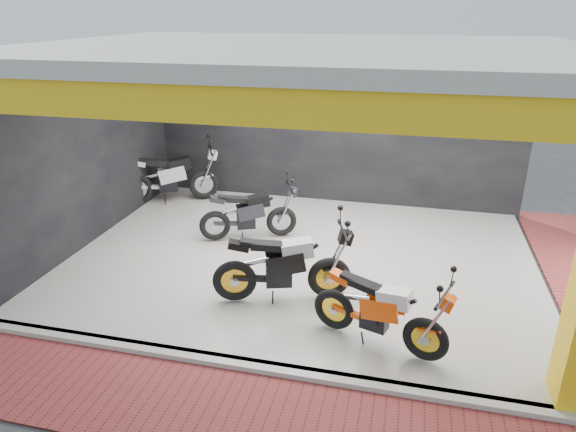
# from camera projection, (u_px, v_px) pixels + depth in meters

# --- Properties ---
(ground) EXTENTS (80.00, 80.00, 0.00)m
(ground) POSITION_uv_depth(u_px,v_px,m) (272.00, 324.00, 7.35)
(ground) COLOR #2D2D30
(ground) RESTS_ON ground
(showroom_floor) EXTENTS (8.00, 6.00, 0.10)m
(showroom_floor) POSITION_uv_depth(u_px,v_px,m) (302.00, 259.00, 9.13)
(showroom_floor) COLOR silver
(showroom_floor) RESTS_ON ground
(showroom_ceiling) EXTENTS (8.40, 6.40, 0.20)m
(showroom_ceiling) POSITION_uv_depth(u_px,v_px,m) (304.00, 51.00, 7.79)
(showroom_ceiling) COLOR beige
(showroom_ceiling) RESTS_ON corner_column
(back_wall) EXTENTS (8.20, 0.20, 3.50)m
(back_wall) POSITION_uv_depth(u_px,v_px,m) (332.00, 128.00, 11.28)
(back_wall) COLOR black
(back_wall) RESTS_ON ground
(left_wall) EXTENTS (0.20, 6.20, 3.50)m
(left_wall) POSITION_uv_depth(u_px,v_px,m) (84.00, 152.00, 9.38)
(left_wall) COLOR black
(left_wall) RESTS_ON ground
(header_beam_front) EXTENTS (8.40, 0.30, 0.40)m
(header_beam_front) POSITION_uv_depth(u_px,v_px,m) (243.00, 104.00, 5.20)
(header_beam_front) COLOR yellow
(header_beam_front) RESTS_ON corner_column
(floor_kerb) EXTENTS (8.00, 0.20, 0.10)m
(floor_kerb) POSITION_uv_depth(u_px,v_px,m) (251.00, 366.00, 6.41)
(floor_kerb) COLOR silver
(floor_kerb) RESTS_ON ground
(paver_front) EXTENTS (9.00, 1.40, 0.03)m
(paver_front) POSITION_uv_depth(u_px,v_px,m) (230.00, 413.00, 5.72)
(paver_front) COLOR maroon
(paver_front) RESTS_ON ground
(moto_hero) EXTENTS (2.09, 1.32, 1.20)m
(moto_hero) POSITION_uv_depth(u_px,v_px,m) (428.00, 320.00, 6.22)
(moto_hero) COLOR #FF500A
(moto_hero) RESTS_ON showroom_floor
(moto_row_a) EXTENTS (2.33, 1.43, 1.33)m
(moto_row_a) POSITION_uv_depth(u_px,v_px,m) (330.00, 259.00, 7.58)
(moto_row_a) COLOR black
(moto_row_a) RESTS_ON showroom_floor
(moto_row_b) EXTENTS (2.08, 1.44, 1.19)m
(moto_row_b) POSITION_uv_depth(u_px,v_px,m) (281.00, 207.00, 9.71)
(moto_row_b) COLOR black
(moto_row_b) RESTS_ON showroom_floor
(moto_row_d) EXTENTS (2.41, 1.77, 1.39)m
(moto_row_d) POSITION_uv_depth(u_px,v_px,m) (203.00, 170.00, 11.59)
(moto_row_d) COLOR #B1B4BA
(moto_row_d) RESTS_ON showroom_floor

